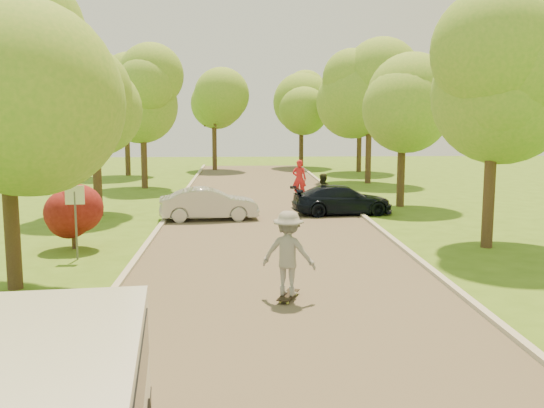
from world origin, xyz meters
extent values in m
plane|color=#416818|center=(0.00, 0.00, 0.00)|extent=(100.00, 100.00, 0.00)
cube|color=#4C4438|center=(0.00, 8.00, 0.01)|extent=(8.00, 60.00, 0.01)
cube|color=#B2AD9E|center=(-4.05, 8.00, 0.06)|extent=(0.18, 60.00, 0.12)
cube|color=#B2AD9E|center=(4.05, 8.00, 0.06)|extent=(0.18, 60.00, 0.12)
cylinder|color=#59595E|center=(-5.80, 4.00, 1.00)|extent=(0.06, 0.06, 2.00)
cube|color=white|center=(-5.80, 4.00, 1.90)|extent=(0.55, 0.04, 0.55)
cylinder|color=#382619|center=(-6.30, 5.50, 0.35)|extent=(0.12, 0.12, 0.70)
sphere|color=#590F0F|center=(-6.30, 5.50, 1.10)|extent=(1.70, 1.70, 1.70)
cylinder|color=#382619|center=(-6.50, 1.00, 1.80)|extent=(0.36, 0.36, 3.60)
sphere|color=#5A9328|center=(-6.50, 1.00, 4.98)|extent=(4.60, 4.60, 4.60)
sphere|color=#5A9328|center=(-5.81, 1.00, 5.67)|extent=(3.45, 3.45, 3.45)
cylinder|color=#382619|center=(-7.00, 12.00, 1.57)|extent=(0.36, 0.36, 3.15)
sphere|color=#5A9328|center=(-7.00, 12.00, 4.41)|extent=(4.20, 4.20, 4.20)
sphere|color=#5A9328|center=(-6.37, 12.00, 5.04)|extent=(3.15, 3.15, 3.15)
cylinder|color=#382619|center=(-6.60, 22.00, 1.91)|extent=(0.36, 0.36, 3.83)
sphere|color=#5A9328|center=(-6.60, 22.00, 5.27)|extent=(4.80, 4.80, 4.80)
sphere|color=#5A9328|center=(-5.88, 22.00, 5.99)|extent=(3.60, 3.60, 3.60)
cylinder|color=#382619|center=(6.80, 5.00, 1.91)|extent=(0.36, 0.36, 3.83)
sphere|color=#5A9328|center=(6.80, 5.00, 5.33)|extent=(5.00, 5.00, 5.00)
sphere|color=#5A9328|center=(7.55, 5.00, 6.08)|extent=(3.75, 3.75, 3.75)
cylinder|color=#382619|center=(6.40, 14.00, 1.69)|extent=(0.36, 0.36, 3.38)
sphere|color=#5A9328|center=(6.40, 14.00, 4.70)|extent=(4.40, 4.40, 4.40)
sphere|color=#5A9328|center=(7.06, 14.00, 5.36)|extent=(3.30, 3.30, 3.30)
cylinder|color=#382619|center=(7.00, 24.00, 2.02)|extent=(0.36, 0.36, 4.05)
sphere|color=#5A9328|center=(7.00, 24.00, 5.61)|extent=(5.20, 5.20, 5.20)
sphere|color=#5A9328|center=(7.78, 24.00, 6.39)|extent=(3.90, 3.90, 3.90)
cylinder|color=#382619|center=(-9.00, 30.00, 1.80)|extent=(0.36, 0.36, 3.60)
sphere|color=#5A9328|center=(-9.00, 30.00, 5.10)|extent=(5.00, 5.00, 5.00)
sphere|color=#5A9328|center=(-8.25, 30.00, 5.85)|extent=(3.75, 3.75, 3.75)
cylinder|color=#382619|center=(8.00, 32.00, 1.91)|extent=(0.36, 0.36, 3.83)
sphere|color=#5A9328|center=(8.00, 32.00, 5.33)|extent=(5.00, 5.00, 5.00)
sphere|color=#5A9328|center=(8.75, 32.00, 6.08)|extent=(3.75, 3.75, 3.75)
cylinder|color=#382619|center=(-3.00, 34.00, 1.69)|extent=(0.36, 0.36, 3.38)
sphere|color=#5A9328|center=(-3.00, 34.00, 4.81)|extent=(4.80, 4.80, 4.80)
sphere|color=#5A9328|center=(-2.28, 34.00, 5.53)|extent=(3.60, 3.60, 3.60)
cylinder|color=#382619|center=(4.00, 36.00, 1.80)|extent=(0.36, 0.36, 3.60)
sphere|color=#5A9328|center=(4.00, 36.00, 5.10)|extent=(5.00, 5.00, 5.00)
sphere|color=#5A9328|center=(4.75, 36.00, 5.85)|extent=(3.75, 3.75, 3.75)
cube|color=black|center=(-3.03, -8.03, 1.46)|extent=(2.39, 3.75, 0.58)
imported|color=#B0B0B5|center=(-2.30, 10.69, 0.65)|extent=(4.06, 1.79, 1.30)
imported|color=black|center=(3.30, 11.80, 0.62)|extent=(4.44, 2.17, 1.24)
cube|color=black|center=(0.03, -0.26, 0.11)|extent=(0.61, 1.02, 0.02)
cylinder|color=#BFCC4C|center=(0.24, 0.04, 0.05)|extent=(0.06, 0.08, 0.08)
cylinder|color=#BFCC4C|center=(0.07, 0.10, 0.05)|extent=(0.06, 0.08, 0.08)
cylinder|color=#BFCC4C|center=(-0.01, -0.62, 0.05)|extent=(0.06, 0.08, 0.08)
cylinder|color=#BFCC4C|center=(-0.18, -0.55, 0.05)|extent=(0.06, 0.08, 0.08)
imported|color=gray|center=(0.03, -0.26, 1.09)|extent=(1.41, 1.11, 1.92)
imported|color=red|center=(1.99, 17.13, 0.99)|extent=(0.79, 0.59, 1.97)
imported|color=#2D311D|center=(2.54, 12.53, 0.85)|extent=(1.04, 0.99, 1.69)
camera|label=1|loc=(-1.05, -13.54, 4.12)|focal=40.00mm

